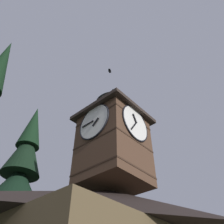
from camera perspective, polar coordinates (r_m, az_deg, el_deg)
The scene contains 3 objects.
clock_tower at distance 15.12m, azimuth 0.34°, elevation -6.22°, with size 4.19×4.19×7.80m.
pine_tree_behind at distance 17.66m, azimuth -24.01°, elevation -22.28°, with size 5.78×5.78×15.19m.
flying_bird_high at distance 22.37m, azimuth -0.57°, elevation 9.99°, with size 0.52×0.42×0.16m.
Camera 1 is at (10.93, 6.44, 1.36)m, focal length 37.48 mm.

